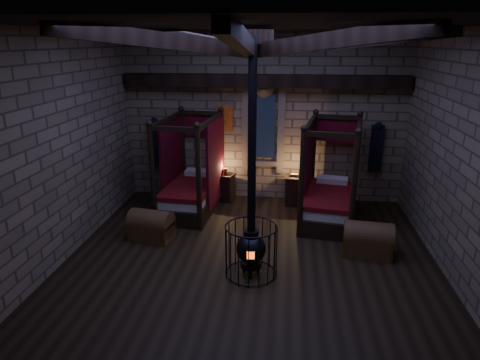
# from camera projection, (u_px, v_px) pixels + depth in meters

# --- Properties ---
(room) EXTENTS (7.02, 7.02, 4.29)m
(room) POSITION_uv_depth(u_px,v_px,m) (252.00, 56.00, 7.05)
(room) COLOR black
(room) RESTS_ON ground
(bed_left) EXTENTS (1.32, 2.27, 2.28)m
(bed_left) POSITION_uv_depth(u_px,v_px,m) (192.00, 187.00, 10.42)
(bed_left) COLOR black
(bed_left) RESTS_ON ground
(bed_right) EXTENTS (1.49, 2.34, 2.29)m
(bed_right) POSITION_uv_depth(u_px,v_px,m) (330.00, 196.00, 9.84)
(bed_right) COLOR black
(bed_right) RESTS_ON ground
(trunk_left) EXTENTS (0.97, 0.71, 0.65)m
(trunk_left) POSITION_uv_depth(u_px,v_px,m) (151.00, 226.00, 8.94)
(trunk_left) COLOR #56391B
(trunk_left) RESTS_ON ground
(trunk_right) EXTENTS (0.99, 0.69, 0.68)m
(trunk_right) POSITION_uv_depth(u_px,v_px,m) (368.00, 240.00, 8.28)
(trunk_right) COLOR #56391B
(trunk_right) RESTS_ON ground
(nightstand_left) EXTENTS (0.54, 0.53, 0.87)m
(nightstand_left) POSITION_uv_depth(u_px,v_px,m) (226.00, 187.00, 11.06)
(nightstand_left) COLOR black
(nightstand_left) RESTS_ON ground
(nightstand_right) EXTENTS (0.48, 0.46, 0.81)m
(nightstand_right) POSITION_uv_depth(u_px,v_px,m) (294.00, 190.00, 10.77)
(nightstand_right) COLOR black
(nightstand_right) RESTS_ON ground
(stove) EXTENTS (0.92, 0.92, 4.05)m
(stove) POSITION_uv_depth(u_px,v_px,m) (251.00, 245.00, 7.46)
(stove) COLOR black
(stove) RESTS_ON ground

